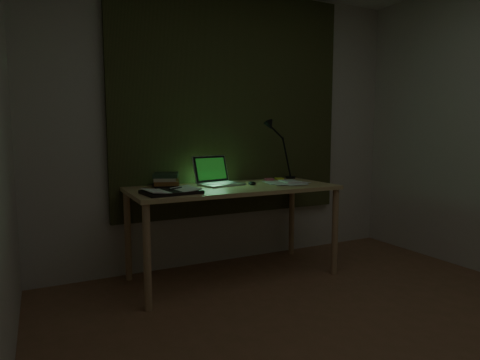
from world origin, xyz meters
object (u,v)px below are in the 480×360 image
Objects in this scene: open_textbook at (171,191)px; loose_papers at (284,182)px; book_stack at (166,180)px; desk at (233,232)px; desk_lamp at (291,151)px; laptop at (221,171)px.

open_textbook is 1.07m from loose_papers.
loose_papers is at bearing -8.86° from book_stack.
desk is 7.36× the size of book_stack.
open_textbook is 1.21× the size of loose_papers.
desk is 3.22× the size of desk_lamp.
desk_lamp reaches higher than open_textbook.
laptop is 0.98× the size of open_textbook.
loose_papers is at bearing -23.68° from laptop.
loose_papers is (0.55, -0.10, -0.11)m from laptop.
desk is 1.02m from desk_lamp.
open_textbook reaches higher than loose_papers.
book_stack reaches higher than loose_papers.
desk_lamp reaches higher than desk.
loose_papers is at bearing 2.97° from open_textbook.
desk_lamp is at bearing 12.87° from open_textbook.
open_textbook is at bearing -171.06° from loose_papers.
open_textbook is 1.41m from desk_lamp.
laptop is at bearing 21.79° from open_textbook.
desk is at bearing -18.06° from book_stack.
desk_lamp is at bearing 48.21° from loose_papers.
laptop is 1.69× the size of book_stack.
desk_lamp is (0.75, 0.29, 0.64)m from desk.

